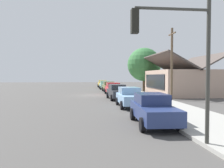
# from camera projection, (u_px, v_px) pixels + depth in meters

# --- Properties ---
(ground_plane) EXTENTS (120.00, 120.00, 0.00)m
(ground_plane) POSITION_uv_depth(u_px,v_px,m) (92.00, 95.00, 29.13)
(ground_plane) COLOR #4C4947
(sidewalk_curb) EXTENTS (60.00, 4.20, 0.16)m
(sidewalk_curb) POSITION_uv_depth(u_px,v_px,m) (134.00, 94.00, 29.74)
(sidewalk_curb) COLOR #A3A099
(sidewalk_curb) RESTS_ON ground
(car_mustard) EXTENTS (4.84, 2.13, 1.59)m
(car_mustard) POSITION_uv_depth(u_px,v_px,m) (103.00, 84.00, 48.24)
(car_mustard) COLOR gold
(car_mustard) RESTS_ON ground
(car_seafoam) EXTENTS (4.42, 1.99, 1.59)m
(car_seafoam) POSITION_uv_depth(u_px,v_px,m) (105.00, 85.00, 42.47)
(car_seafoam) COLOR #9ED1BC
(car_seafoam) RESTS_ON ground
(car_olive) EXTENTS (4.57, 2.13, 1.59)m
(car_olive) POSITION_uv_depth(u_px,v_px,m) (109.00, 86.00, 36.14)
(car_olive) COLOR olive
(car_olive) RESTS_ON ground
(car_cherry) EXTENTS (4.90, 2.09, 1.59)m
(car_cherry) POSITION_uv_depth(u_px,v_px,m) (113.00, 89.00, 30.14)
(car_cherry) COLOR red
(car_cherry) RESTS_ON ground
(car_charcoal) EXTENTS (4.94, 2.14, 1.59)m
(car_charcoal) POSITION_uv_depth(u_px,v_px,m) (117.00, 92.00, 24.14)
(car_charcoal) COLOR #2D3035
(car_charcoal) RESTS_ON ground
(car_skyblue) EXTENTS (4.44, 1.95, 1.59)m
(car_skyblue) POSITION_uv_depth(u_px,v_px,m) (130.00, 97.00, 18.30)
(car_skyblue) COLOR #8CB7E0
(car_skyblue) RESTS_ON ground
(car_navy) EXTENTS (4.63, 2.08, 1.59)m
(car_navy) POSITION_uv_depth(u_px,v_px,m) (153.00, 109.00, 11.67)
(car_navy) COLOR navy
(car_navy) RESTS_ON ground
(storefront_building) EXTENTS (10.49, 7.83, 5.39)m
(storefront_building) POSITION_uv_depth(u_px,v_px,m) (182.00, 81.00, 29.92)
(storefront_building) COLOR tan
(storefront_building) RESTS_ON ground
(shade_tree) EXTENTS (5.54, 5.54, 7.19)m
(shade_tree) POSITION_uv_depth(u_px,v_px,m) (144.00, 65.00, 37.31)
(shade_tree) COLOR brown
(shade_tree) RESTS_ON ground
(traffic_light_main) EXTENTS (0.37, 2.79, 5.20)m
(traffic_light_main) POSITION_uv_depth(u_px,v_px,m) (179.00, 48.00, 7.65)
(traffic_light_main) COLOR #383833
(traffic_light_main) RESTS_ON ground
(utility_pole_wooden) EXTENTS (1.80, 0.24, 7.50)m
(utility_pole_wooden) POSITION_uv_depth(u_px,v_px,m) (172.00, 62.00, 23.40)
(utility_pole_wooden) COLOR brown
(utility_pole_wooden) RESTS_ON ground
(fire_hydrant_red) EXTENTS (0.22, 0.22, 0.71)m
(fire_hydrant_red) POSITION_uv_depth(u_px,v_px,m) (132.00, 95.00, 24.11)
(fire_hydrant_red) COLOR red
(fire_hydrant_red) RESTS_ON sidewalk_curb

